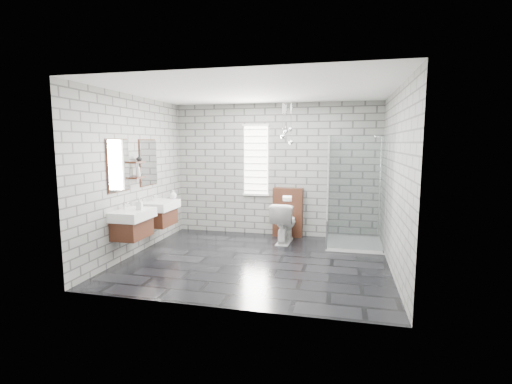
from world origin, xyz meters
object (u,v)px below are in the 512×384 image
(toilet, at_px, (284,222))
(shower_enclosure, at_px, (349,220))
(vanity_left, at_px, (131,216))
(vanity_right, at_px, (159,206))
(cistern_panel, at_px, (288,212))

(toilet, bearing_deg, shower_enclosure, -178.95)
(vanity_left, relative_size, shower_enclosure, 0.77)
(shower_enclosure, xyz_separation_m, toilet, (-1.21, 0.05, -0.12))
(vanity_left, distance_m, shower_enclosure, 3.82)
(vanity_right, distance_m, toilet, 2.37)
(vanity_right, bearing_deg, toilet, 20.51)
(vanity_left, xyz_separation_m, toilet, (2.20, 1.75, -0.37))
(vanity_left, height_order, vanity_right, same)
(vanity_right, relative_size, toilet, 2.03)
(vanity_right, bearing_deg, shower_enclosure, 12.80)
(cistern_panel, bearing_deg, toilet, -90.00)
(cistern_panel, height_order, toilet, cistern_panel)
(vanity_left, xyz_separation_m, shower_enclosure, (3.41, 1.70, -0.25))
(cistern_panel, distance_m, toilet, 0.48)
(cistern_panel, bearing_deg, vanity_left, -134.71)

